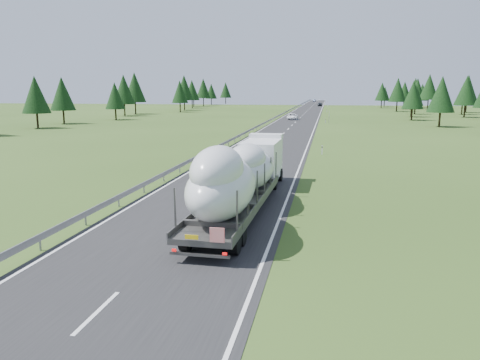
% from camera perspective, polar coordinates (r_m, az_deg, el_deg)
% --- Properties ---
extents(ground, '(400.00, 400.00, 0.00)m').
position_cam_1_polar(ground, '(23.94, -7.02, -6.16)').
color(ground, '#2D4717').
rests_on(ground, ground).
extents(road_surface, '(10.00, 400.00, 0.02)m').
position_cam_1_polar(road_surface, '(122.18, 7.38, 7.58)').
color(road_surface, black).
rests_on(road_surface, ground).
extents(guardrail, '(0.10, 400.00, 0.76)m').
position_cam_1_polar(guardrail, '(122.51, 4.89, 7.92)').
color(guardrail, slate).
rests_on(guardrail, ground).
extents(marker_posts, '(0.13, 350.08, 1.00)m').
position_cam_1_polar(marker_posts, '(176.90, 10.58, 8.68)').
color(marker_posts, silver).
rests_on(marker_posts, ground).
extents(highway_sign, '(0.08, 0.90, 2.60)m').
position_cam_1_polar(highway_sign, '(101.91, 10.81, 7.84)').
color(highway_sign, slate).
rests_on(highway_sign, ground).
extents(tree_line_right, '(28.34, 241.41, 12.42)m').
position_cam_1_polar(tree_line_right, '(120.26, 26.44, 9.67)').
color(tree_line_right, black).
rests_on(tree_line_right, ground).
extents(tree_line_left, '(14.72, 241.44, 11.97)m').
position_cam_1_polar(tree_line_left, '(133.54, -12.55, 10.57)').
color(tree_line_left, black).
rests_on(tree_line_left, ground).
extents(boat_truck, '(3.18, 19.56, 4.55)m').
position_cam_1_polar(boat_truck, '(26.74, 0.22, 0.88)').
color(boat_truck, white).
rests_on(boat_truck, ground).
extents(distant_van, '(2.44, 5.14, 1.42)m').
position_cam_1_polar(distant_van, '(112.89, 6.41, 7.69)').
color(distant_van, white).
rests_on(distant_van, ground).
extents(distant_car_dark, '(2.16, 4.78, 1.59)m').
position_cam_1_polar(distant_car_dark, '(207.07, 9.71, 9.08)').
color(distant_car_dark, black).
rests_on(distant_car_dark, ground).
extents(distant_car_blue, '(1.37, 3.90, 1.29)m').
position_cam_1_polar(distant_car_blue, '(283.31, 9.04, 9.54)').
color(distant_car_blue, '#182443').
rests_on(distant_car_blue, ground).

